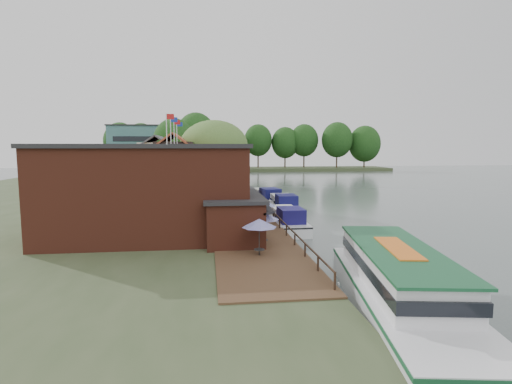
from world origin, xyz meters
name	(u,v)px	position (x,y,z in m)	size (l,w,h in m)	color
ground	(343,242)	(0.00, 0.00, 0.00)	(260.00, 260.00, 0.00)	#4F5B59
land_bank	(93,193)	(-30.00, 35.00, 0.50)	(50.00, 140.00, 1.00)	#384728
quay_deck	(240,212)	(-8.00, 10.00, 1.05)	(6.00, 50.00, 0.10)	#47301E
quay_rail	(264,207)	(-5.30, 10.50, 1.50)	(0.20, 49.00, 1.00)	black
pub	(174,191)	(-14.00, -1.00, 4.65)	(20.00, 11.00, 7.30)	maroon
hotel_block	(164,150)	(-22.00, 70.00, 7.15)	(25.40, 12.40, 12.30)	#38666B
cottage_a	(176,172)	(-15.00, 14.00, 5.25)	(8.60, 7.60, 8.50)	black
cottage_b	(159,167)	(-18.00, 24.00, 5.25)	(9.60, 8.60, 8.50)	beige
cottage_c	(191,164)	(-14.00, 33.00, 5.25)	(7.60, 7.60, 8.50)	black
willow	(214,161)	(-10.50, 19.00, 6.21)	(8.60, 8.60, 10.43)	#476B2D
umbrella_0	(259,237)	(-8.15, -7.31, 2.29)	(2.26, 2.26, 2.38)	#1E1B96
umbrella_1	(263,228)	(-7.54, -4.67, 2.29)	(2.30, 2.30, 2.38)	navy
umbrella_2	(250,221)	(-8.18, -1.77, 2.29)	(1.95, 1.95, 2.38)	navy
umbrella_3	(264,213)	(-6.56, 1.80, 2.29)	(2.15, 2.15, 2.38)	navy
umbrella_4	(252,209)	(-7.37, 4.16, 2.29)	(2.10, 2.10, 2.38)	#221B98
umbrella_5	(251,202)	(-6.88, 8.84, 2.29)	(2.10, 2.10, 2.38)	#1C299B
cruiser_0	(287,217)	(-3.78, 5.51, 1.20)	(3.21, 9.92, 2.41)	white
cruiser_1	(284,203)	(-2.22, 15.22, 1.24)	(3.29, 10.18, 2.48)	silver
cruiser_2	(266,196)	(-3.30, 22.55, 1.25)	(3.31, 10.23, 2.49)	white
tour_boat	(402,285)	(-2.44, -15.11, 1.64)	(4.21, 14.97, 3.27)	silver
swan	(337,292)	(-4.50, -11.99, 0.22)	(0.44, 0.44, 0.44)	white
bank_tree_0	(175,153)	(-17.15, 40.17, 7.04)	(7.61, 7.61, 12.09)	#143811
bank_tree_1	(179,154)	(-17.13, 50.79, 6.56)	(7.67, 7.67, 11.12)	#143811
bank_tree_2	(196,146)	(-13.77, 57.61, 8.30)	(8.70, 8.70, 14.59)	#143811
bank_tree_3	(189,150)	(-16.28, 77.64, 7.24)	(6.13, 6.13, 12.47)	#143811
bank_tree_4	(207,149)	(-11.53, 85.89, 7.29)	(8.80, 8.80, 12.58)	#143811
bank_tree_5	(202,151)	(-13.00, 94.95, 6.90)	(6.75, 6.75, 11.81)	#143811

